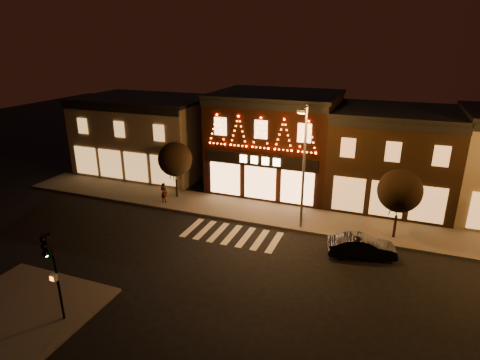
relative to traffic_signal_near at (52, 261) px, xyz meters
The scene contains 12 objects.
ground 8.76m from the traffic_signal_near, 60.11° to the left, with size 120.00×120.00×0.00m, color black.
sidewalk_far 16.52m from the traffic_signal_near, 68.10° to the left, with size 44.00×4.00×0.15m, color #47423D.
sidewalk_near 4.07m from the traffic_signal_near, 169.38° to the right, with size 7.00×7.00×0.15m, color #47423D.
building_left 22.86m from the traffic_signal_near, 113.06° to the left, with size 12.20×8.28×7.30m.
building_pulp 21.42m from the traffic_signal_near, 79.10° to the left, with size 10.20×8.34×8.30m.
building_right_a 25.02m from the traffic_signal_near, 57.21° to the left, with size 9.20×8.28×7.50m.
traffic_signal_near is the anchor object (origin of this frame).
streetlamp_mid 15.78m from the traffic_signal_near, 58.65° to the left, with size 0.53×1.93×8.46m.
tree_left 15.69m from the traffic_signal_near, 99.64° to the left, with size 2.75×2.75×4.59m.
tree_right 20.18m from the traffic_signal_near, 45.18° to the left, with size 2.78×2.78×4.64m.
dark_sedan 16.95m from the traffic_signal_near, 42.12° to the left, with size 1.41×4.04×1.33m, color black.
pedestrian 14.55m from the traffic_signal_near, 101.96° to the left, with size 0.60×0.39×1.64m, color gray.
Camera 1 is at (9.20, -18.45, 12.51)m, focal length 30.03 mm.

